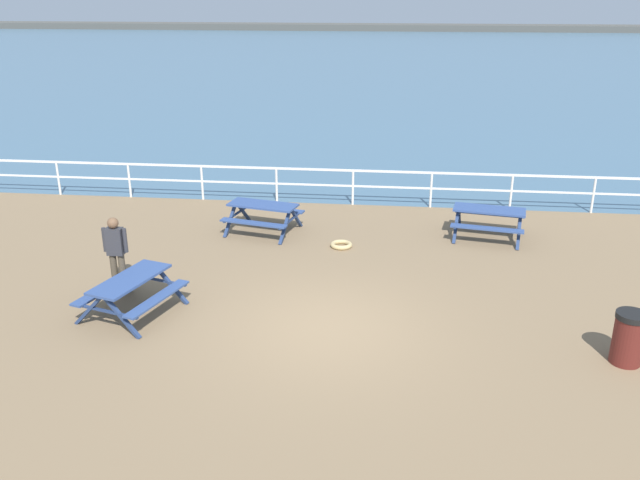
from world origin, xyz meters
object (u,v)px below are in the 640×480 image
picnic_table_near_left (489,216)px  picnic_table_mid_centre (263,211)px  visitor (116,250)px  litter_bin (629,338)px  picnic_table_near_right (131,287)px

picnic_table_near_left → picnic_table_mid_centre: 5.87m
picnic_table_mid_centre → visitor: 4.64m
visitor → litter_bin: 10.00m
picnic_table_near_right → visitor: 1.25m
visitor → picnic_table_near_right: bearing=33.3°
picnic_table_near_right → visitor: bearing=51.1°
picnic_table_near_right → picnic_table_near_left: bearing=-38.4°
picnic_table_near_right → picnic_table_mid_centre: size_ratio=1.03×
picnic_table_near_right → picnic_table_mid_centre: 5.24m
picnic_table_near_right → litter_bin: 9.20m
picnic_table_near_left → visitor: visitor is taller
picnic_table_near_left → visitor: (-8.21, -4.24, 0.36)m
picnic_table_near_left → visitor: bearing=-142.4°
picnic_table_near_left → visitor: 9.25m
picnic_table_near_left → picnic_table_near_right: size_ratio=0.94×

